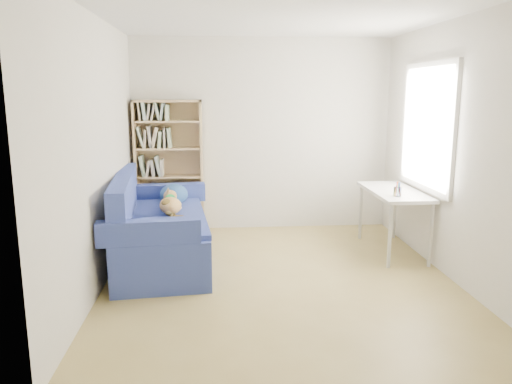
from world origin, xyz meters
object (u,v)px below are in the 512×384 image
(pen_cup, at_px, (397,191))
(bookshelf, at_px, (170,173))
(sofa, at_px, (157,230))
(desk, at_px, (394,196))

(pen_cup, bearing_deg, bookshelf, 151.92)
(sofa, relative_size, bookshelf, 1.18)
(bookshelf, relative_size, desk, 1.47)
(pen_cup, bearing_deg, desk, 75.28)
(sofa, distance_m, bookshelf, 1.30)
(sofa, relative_size, desk, 1.74)
(sofa, xyz_separation_m, pen_cup, (2.67, -0.18, 0.44))
(bookshelf, distance_m, pen_cup, 2.97)
(pen_cup, bearing_deg, sofa, 176.16)
(desk, distance_m, pen_cup, 0.37)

